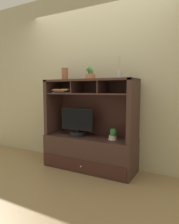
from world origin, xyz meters
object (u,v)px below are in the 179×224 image
at_px(potted_succulent, 90,74).
at_px(tv_monitor, 77,125).
at_px(media_console, 90,141).
at_px(ceramic_vase, 65,74).
at_px(magazine_stack_left, 65,91).
at_px(diffuser_bottle, 119,75).
at_px(potted_orchid, 113,134).

bearing_deg(potted_succulent, tv_monitor, -161.18).
bearing_deg(media_console, ceramic_vase, 178.36).
height_order(magazine_stack_left, diffuser_bottle, diffuser_bottle).
xyz_separation_m(magazine_stack_left, diffuser_bottle, (0.87, 0.06, 0.23)).
relative_size(media_console, potted_succulent, 6.51).
bearing_deg(diffuser_bottle, potted_succulent, 179.80).
bearing_deg(magazine_stack_left, media_console, 6.19).
height_order(tv_monitor, ceramic_vase, ceramic_vase).
xyz_separation_m(potted_orchid, potted_succulent, (-0.39, 0.04, 0.86)).
height_order(media_console, ceramic_vase, ceramic_vase).
xyz_separation_m(magazine_stack_left, ceramic_vase, (-0.04, 0.06, 0.27)).
distance_m(magazine_stack_left, potted_succulent, 0.49).
bearing_deg(potted_orchid, magazine_stack_left, -178.62).
distance_m(diffuser_bottle, potted_succulent, 0.46).
bearing_deg(tv_monitor, potted_orchid, 2.28).
bearing_deg(media_console, potted_succulent, 97.91).
distance_m(tv_monitor, potted_orchid, 0.59).
bearing_deg(potted_orchid, media_console, 176.18).
bearing_deg(tv_monitor, magazine_stack_left, 179.00).
xyz_separation_m(potted_orchid, diffuser_bottle, (0.07, 0.04, 0.84)).
height_order(magazine_stack_left, ceramic_vase, ceramic_vase).
relative_size(diffuser_bottle, potted_succulent, 1.41).
bearing_deg(magazine_stack_left, tv_monitor, -1.00).
height_order(tv_monitor, potted_orchid, tv_monitor).
bearing_deg(magazine_stack_left, diffuser_bottle, 4.01).
bearing_deg(ceramic_vase, media_console, -1.64).
xyz_separation_m(magazine_stack_left, potted_succulent, (0.41, 0.06, 0.24)).
relative_size(potted_orchid, magazine_stack_left, 0.46).
distance_m(media_console, tv_monitor, 0.32).
relative_size(media_console, diffuser_bottle, 4.62).
bearing_deg(potted_orchid, ceramic_vase, 177.36).
distance_m(potted_succulent, ceramic_vase, 0.45).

